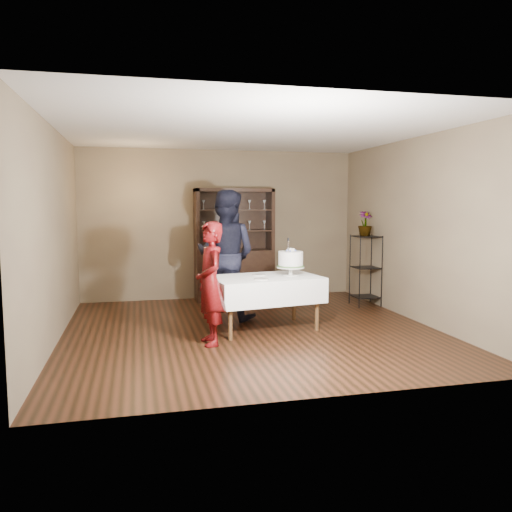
# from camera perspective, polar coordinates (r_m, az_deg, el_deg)

# --- Properties ---
(floor) EXTENTS (5.00, 5.00, 0.00)m
(floor) POSITION_cam_1_polar(r_m,az_deg,el_deg) (6.94, -0.57, -8.44)
(floor) COLOR black
(floor) RESTS_ON ground
(ceiling) EXTENTS (5.00, 5.00, 0.00)m
(ceiling) POSITION_cam_1_polar(r_m,az_deg,el_deg) (6.79, -0.60, 14.19)
(ceiling) COLOR silver
(ceiling) RESTS_ON back_wall
(back_wall) EXTENTS (5.00, 0.02, 2.70)m
(back_wall) POSITION_cam_1_polar(r_m,az_deg,el_deg) (9.19, -4.07, 3.60)
(back_wall) COLOR brown
(back_wall) RESTS_ON floor
(wall_left) EXTENTS (0.02, 5.00, 2.70)m
(wall_left) POSITION_cam_1_polar(r_m,az_deg,el_deg) (6.64, -22.13, 2.26)
(wall_left) COLOR brown
(wall_left) RESTS_ON floor
(wall_right) EXTENTS (0.02, 5.00, 2.70)m
(wall_right) POSITION_cam_1_polar(r_m,az_deg,el_deg) (7.69, 17.92, 2.86)
(wall_right) COLOR brown
(wall_right) RESTS_ON floor
(china_hutch) EXTENTS (1.40, 0.48, 2.00)m
(china_hutch) POSITION_cam_1_polar(r_m,az_deg,el_deg) (9.03, -2.53, -0.79)
(china_hutch) COLOR black
(china_hutch) RESTS_ON floor
(plant_etagere) EXTENTS (0.42, 0.42, 1.20)m
(plant_etagere) POSITION_cam_1_polar(r_m,az_deg,el_deg) (8.70, 12.42, -1.28)
(plant_etagere) COLOR black
(plant_etagere) RESTS_ON floor
(cake_table) EXTENTS (1.60, 1.13, 0.74)m
(cake_table) POSITION_cam_1_polar(r_m,az_deg,el_deg) (6.87, 1.01, -3.80)
(cake_table) COLOR white
(cake_table) RESTS_ON floor
(woman) EXTENTS (0.42, 0.59, 1.52)m
(woman) POSITION_cam_1_polar(r_m,az_deg,el_deg) (6.15, -5.24, -3.14)
(woman) COLOR #3C0705
(woman) RESTS_ON floor
(man) EXTENTS (1.19, 1.12, 1.94)m
(man) POSITION_cam_1_polar(r_m,az_deg,el_deg) (7.48, -3.48, 0.13)
(man) COLOR black
(man) RESTS_ON floor
(cake) EXTENTS (0.38, 0.38, 0.53)m
(cake) POSITION_cam_1_polar(r_m,az_deg,el_deg) (6.94, 3.98, -0.50)
(cake) COLOR silver
(cake) RESTS_ON cake_table
(plate_near) EXTENTS (0.25, 0.25, 0.01)m
(plate_near) POSITION_cam_1_polar(r_m,az_deg,el_deg) (6.56, 0.62, -2.66)
(plate_near) COLOR silver
(plate_near) RESTS_ON cake_table
(plate_far) EXTENTS (0.25, 0.25, 0.01)m
(plate_far) POSITION_cam_1_polar(r_m,az_deg,el_deg) (6.95, 0.34, -2.17)
(plate_far) COLOR silver
(plate_far) RESTS_ON cake_table
(potted_plant) EXTENTS (0.27, 0.27, 0.42)m
(potted_plant) POSITION_cam_1_polar(r_m,az_deg,el_deg) (8.62, 12.35, 3.64)
(potted_plant) COLOR #416A32
(potted_plant) RESTS_ON plant_etagere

